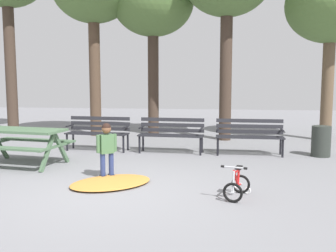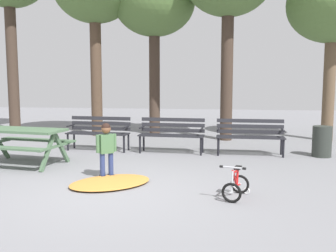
% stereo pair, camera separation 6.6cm
% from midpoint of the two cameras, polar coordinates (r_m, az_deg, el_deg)
% --- Properties ---
extents(ground, '(36.00, 36.00, 0.00)m').
position_cam_midpoint_polar(ground, '(6.46, -8.68, -9.40)').
color(ground, gray).
extents(picnic_table, '(1.98, 1.60, 0.79)m').
position_cam_midpoint_polar(picnic_table, '(8.77, -20.89, -1.54)').
color(picnic_table, '#4C6B4C').
rests_on(picnic_table, ground).
extents(park_bench_far_left, '(1.63, 0.57, 0.85)m').
position_cam_midpoint_polar(park_bench_far_left, '(10.11, -10.37, -0.62)').
color(park_bench_far_left, '#232328').
rests_on(park_bench_far_left, ground).
extents(park_bench_left, '(1.62, 0.54, 0.85)m').
position_cam_midpoint_polar(park_bench_left, '(9.60, 0.30, -0.90)').
color(park_bench_left, '#232328').
rests_on(park_bench_left, ground).
extents(park_bench_right, '(1.61, 0.48, 0.85)m').
position_cam_midpoint_polar(park_bench_right, '(9.53, 11.67, -1.10)').
color(park_bench_right, '#232328').
rests_on(park_bench_right, ground).
extents(child_standing, '(0.33, 0.28, 1.02)m').
position_cam_midpoint_polar(child_standing, '(7.15, -9.25, -2.94)').
color(child_standing, navy).
rests_on(child_standing, ground).
extents(kids_bicycle, '(0.49, 0.62, 0.54)m').
position_cam_midpoint_polar(kids_bicycle, '(6.08, 9.79, -8.50)').
color(kids_bicycle, black).
rests_on(kids_bicycle, ground).
extents(leaf_pile, '(1.75, 1.70, 0.07)m').
position_cam_midpoint_polar(leaf_pile, '(6.85, -8.65, -8.17)').
color(leaf_pile, '#C68438').
rests_on(leaf_pile, ground).
extents(trash_bin, '(0.44, 0.44, 0.72)m').
position_cam_midpoint_polar(trash_bin, '(9.80, 21.36, -2.10)').
color(trash_bin, '#2D332D').
rests_on(trash_bin, ground).
extents(tree_center, '(2.60, 2.60, 5.37)m').
position_cam_midpoint_polar(tree_center, '(12.94, -2.37, 17.49)').
color(tree_center, '#423328').
rests_on(tree_center, ground).
extents(tree_far_right, '(2.60, 2.60, 5.05)m').
position_cam_midpoint_polar(tree_far_right, '(12.55, 22.69, 15.88)').
color(tree_far_right, brown).
rests_on(tree_far_right, ground).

